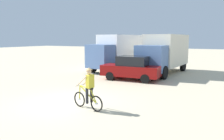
# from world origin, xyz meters

# --- Properties ---
(ground_plane) EXTENTS (120.00, 120.00, 0.00)m
(ground_plane) POSITION_xyz_m (0.00, 0.00, 0.00)
(ground_plane) COLOR beige
(box_truck_avon_van) EXTENTS (3.54, 7.06, 3.35)m
(box_truck_avon_van) POSITION_xyz_m (-2.43, 10.76, 1.87)
(box_truck_avon_van) COLOR white
(box_truck_avon_van) RESTS_ON ground
(box_truck_cream_rv) EXTENTS (3.04, 6.95, 3.35)m
(box_truck_cream_rv) POSITION_xyz_m (1.80, 10.86, 1.87)
(box_truck_cream_rv) COLOR beige
(box_truck_cream_rv) RESTS_ON ground
(sedan_parked) EXTENTS (4.30, 2.00, 1.76)m
(sedan_parked) POSITION_xyz_m (0.50, 6.62, 0.88)
(sedan_parked) COLOR maroon
(sedan_parked) RESTS_ON ground
(cyclist_orange_shirt) EXTENTS (1.70, 0.57, 1.82)m
(cyclist_orange_shirt) POSITION_xyz_m (1.46, -0.40, 0.85)
(cyclist_orange_shirt) COLOR black
(cyclist_orange_shirt) RESTS_ON ground
(supply_crate) EXTENTS (0.99, 0.96, 0.56)m
(supply_crate) POSITION_xyz_m (-0.63, 7.37, 0.28)
(supply_crate) COLOR #9E2D2D
(supply_crate) RESTS_ON ground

